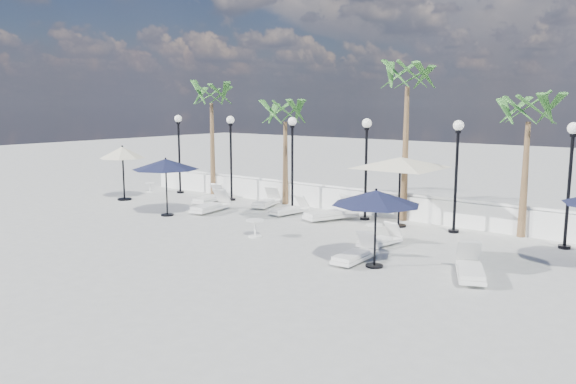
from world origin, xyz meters
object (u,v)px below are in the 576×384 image
Objects in this scene: lounger_1 at (211,206)px; lounger_7 at (470,269)px; parasol_navy_left at (166,164)px; lounger_6 at (356,254)px; lounger_2 at (209,198)px; lounger_0 at (266,201)px; parasol_navy_mid at (376,198)px; lounger_3 at (290,209)px; lounger_5 at (331,213)px; lounger_4 at (380,240)px; parasol_cream_small at (122,153)px; parasol_cream_sq_a at (400,158)px.

lounger_7 is (11.54, -2.14, -0.01)m from lounger_1.
lounger_1 is at bearing 62.77° from parasol_navy_left.
lounger_2 is at bearing 155.73° from lounger_6.
lounger_0 is 11.37m from lounger_7.
parasol_navy_mid is (8.08, -5.00, 1.66)m from lounger_0.
lounger_0 is 0.93× the size of lounger_1.
lounger_5 reaches higher than lounger_3.
lounger_7 reaches higher than lounger_0.
lounger_5 is 6.71m from parasol_navy_left.
lounger_3 is 0.88× the size of lounger_7.
lounger_4 is 0.85× the size of lounger_7.
lounger_2 is 1.07× the size of lounger_6.
lounger_3 is at bearing 167.89° from lounger_4.
lounger_5 is (-3.39, 2.36, 0.07)m from lounger_4.
lounger_4 is at bearing -1.26° from parasol_cream_small.
lounger_4 is at bearing 114.90° from parasol_navy_mid.
lounger_0 is 7.71m from lounger_4.
lounger_1 is 0.88× the size of parasol_navy_mid.
lounger_1 is at bearing -138.90° from lounger_5.
parasol_cream_small reaches higher than lounger_0.
lounger_1 is at bearing -173.99° from lounger_4.
parasol_cream_sq_a is at bearing 109.96° from lounger_7.
lounger_4 is at bearing -13.99° from lounger_1.
lounger_1 is 7.97m from parasol_cream_sq_a.
lounger_0 is 0.78× the size of parasol_cream_small.
lounger_7 reaches higher than lounger_3.
lounger_0 is 7.09m from parasol_cream_small.
lounger_3 is at bearing -154.73° from lounger_5.
lounger_3 is 7.77m from parasol_navy_mid.
lounger_0 is 0.97× the size of lounger_7.
parasol_navy_left reaches higher than lounger_1.
lounger_7 is at bearing -27.56° from lounger_2.
parasol_navy_left reaches higher than lounger_0.
lounger_6 is (7.43, -4.92, -0.01)m from lounger_0.
parasol_navy_left is (-0.82, -1.58, 1.78)m from lounger_1.
lounger_1 is 2.52m from parasol_navy_left.
lounger_3 is (1.82, -0.70, -0.02)m from lounger_0.
parasol_cream_small reaches higher than parasol_navy_left.
lounger_7 is (6.76, -3.80, -0.03)m from lounger_5.
parasol_navy_left is 10.02m from parasol_navy_mid.
parasol_navy_left is (-9.00, -0.89, 1.82)m from lounger_4.
lounger_1 is 1.15× the size of lounger_6.
lounger_0 is at bearing 168.93° from lounger_3.
lounger_3 is at bearing -171.22° from parasol_cream_sq_a.
parasol_navy_left is at bearing 171.34° from lounger_6.
lounger_7 is 6.49m from parasol_cream_sq_a.
parasol_cream_sq_a is at bearing -17.67° from lounger_0.
parasol_cream_small is (-6.29, -2.66, 1.91)m from lounger_0.
lounger_4 is 0.66× the size of parasol_navy_left.
lounger_7 reaches higher than lounger_6.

